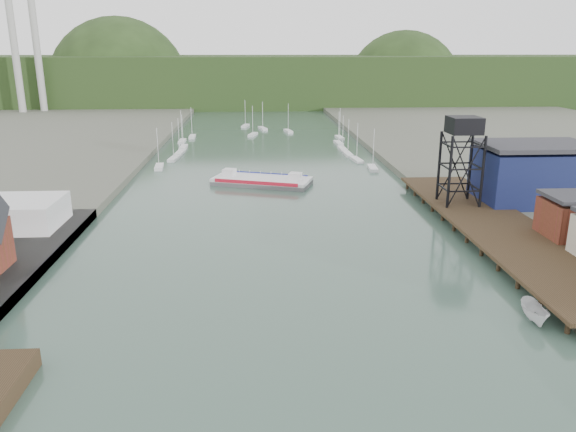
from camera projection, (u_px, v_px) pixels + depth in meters
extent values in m
plane|color=#2B4339|center=(291.00, 412.00, 47.94)|extent=(600.00, 600.00, 0.00)
cube|color=black|center=(497.00, 225.00, 92.60)|extent=(14.00, 70.00, 0.50)
cylinder|color=black|center=(460.00, 232.00, 92.56)|extent=(0.60, 0.60, 2.20)
cylinder|color=black|center=(531.00, 231.00, 93.26)|extent=(0.60, 0.60, 2.20)
cube|color=silver|center=(4.00, 213.00, 92.11)|extent=(18.00, 12.00, 4.50)
cylinder|color=black|center=(450.00, 172.00, 99.94)|extent=(0.50, 0.50, 13.00)
cylinder|color=black|center=(483.00, 172.00, 100.29)|extent=(0.50, 0.50, 13.00)
cylinder|color=black|center=(439.00, 166.00, 105.68)|extent=(0.50, 0.50, 13.00)
cylinder|color=black|center=(470.00, 165.00, 106.03)|extent=(0.50, 0.50, 13.00)
cube|color=black|center=(464.00, 125.00, 100.70)|extent=(5.50, 5.50, 3.00)
cube|color=#0D133C|center=(533.00, 176.00, 106.36)|extent=(20.00, 14.00, 10.00)
cube|color=#2D2D33|center=(537.00, 145.00, 104.68)|extent=(20.50, 14.50, 0.80)
cube|color=#5E2E1B|center=(575.00, 221.00, 85.66)|extent=(9.00, 8.00, 6.00)
cube|color=silver|center=(159.00, 167.00, 145.62)|extent=(2.67, 7.65, 0.90)
cube|color=silver|center=(174.00, 159.00, 156.66)|extent=(2.81, 7.67, 0.90)
cube|color=silver|center=(180.00, 153.00, 165.17)|extent=(2.35, 7.59, 0.90)
cube|color=silver|center=(183.00, 147.00, 174.65)|extent=(2.01, 7.50, 0.90)
cube|color=silver|center=(182.00, 141.00, 186.26)|extent=(2.00, 7.50, 0.90)
cube|color=silver|center=(192.00, 137.00, 195.80)|extent=(2.16, 7.54, 0.90)
cube|color=silver|center=(373.00, 168.00, 144.18)|extent=(2.53, 7.62, 0.90)
cube|color=silver|center=(357.00, 160.00, 155.03)|extent=(2.76, 7.67, 0.90)
cube|color=silver|center=(348.00, 154.00, 163.37)|extent=(2.22, 7.56, 0.90)
cube|color=silver|center=(342.00, 149.00, 171.96)|extent=(2.18, 7.54, 0.90)
cube|color=silver|center=(338.00, 143.00, 182.60)|extent=(2.46, 7.61, 0.90)
cube|color=silver|center=(340.00, 138.00, 193.83)|extent=(2.48, 7.61, 0.90)
cube|color=silver|center=(253.00, 135.00, 200.70)|extent=(3.78, 7.76, 0.90)
cube|color=silver|center=(288.00, 131.00, 209.12)|extent=(3.31, 7.74, 0.90)
cube|color=silver|center=(263.00, 129.00, 216.23)|extent=(3.76, 7.76, 0.90)
cube|color=silver|center=(245.00, 126.00, 223.49)|extent=(3.40, 7.74, 0.90)
cylinder|color=#ABAAA5|center=(15.00, 48.00, 252.96)|extent=(3.20, 3.20, 60.00)
cylinder|color=#ABAAA5|center=(37.00, 48.00, 258.21)|extent=(3.20, 3.20, 60.00)
cube|color=#1F3015|center=(258.00, 80.00, 331.47)|extent=(500.00, 120.00, 28.00)
sphere|color=#1F3015|center=(121.00, 88.00, 327.95)|extent=(80.00, 80.00, 80.00)
sphere|color=#1F3015|center=(403.00, 89.00, 347.99)|extent=(70.00, 70.00, 70.00)
cube|color=#545457|center=(262.00, 183.00, 128.27)|extent=(23.67, 15.51, 0.88)
cube|color=silver|center=(262.00, 179.00, 128.04)|extent=(23.67, 15.51, 0.70)
cube|color=red|center=(256.00, 183.00, 123.89)|extent=(18.34, 6.46, 0.79)
cube|color=navy|center=(268.00, 174.00, 132.09)|extent=(18.34, 6.46, 0.79)
cube|color=silver|center=(229.00, 173.00, 129.78)|extent=(3.36, 3.36, 1.76)
cube|color=silver|center=(295.00, 177.00, 125.70)|extent=(3.36, 3.36, 1.76)
imported|color=silver|center=(535.00, 313.00, 63.42)|extent=(2.84, 5.98, 2.23)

